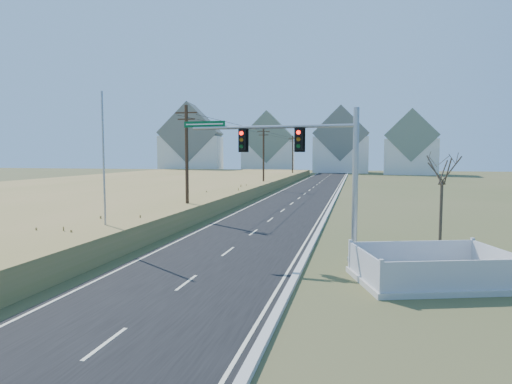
% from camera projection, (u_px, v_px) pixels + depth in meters
% --- Properties ---
extents(ground, '(260.00, 260.00, 0.00)m').
position_uv_depth(ground, '(203.00, 272.00, 20.15)').
color(ground, '#444C25').
rests_on(ground, ground).
extents(road, '(8.00, 180.00, 0.06)m').
position_uv_depth(road, '(312.00, 188.00, 68.79)').
color(road, black).
rests_on(road, ground).
extents(curb, '(0.30, 180.00, 0.18)m').
position_uv_depth(curb, '(340.00, 188.00, 67.88)').
color(curb, '#B2AFA8').
rests_on(curb, ground).
extents(reed_marsh, '(38.00, 110.00, 1.30)m').
position_uv_depth(reed_marsh, '(135.00, 186.00, 64.20)').
color(reed_marsh, '#AB844D').
rests_on(reed_marsh, ground).
extents(utility_pole_near, '(1.80, 0.26, 9.00)m').
position_uv_depth(utility_pole_near, '(187.00, 161.00, 35.76)').
color(utility_pole_near, '#422D1E').
rests_on(utility_pole_near, ground).
extents(utility_pole_mid, '(1.80, 0.26, 9.00)m').
position_uv_depth(utility_pole_mid, '(264.00, 158.00, 64.94)').
color(utility_pole_mid, '#422D1E').
rests_on(utility_pole_mid, ground).
extents(utility_pole_far, '(1.80, 0.26, 9.00)m').
position_uv_depth(utility_pole_far, '(293.00, 157.00, 94.13)').
color(utility_pole_far, '#422D1E').
rests_on(utility_pole_far, ground).
extents(condo_nw, '(17.69, 13.38, 19.05)m').
position_uv_depth(condo_nw, '(191.00, 145.00, 125.01)').
color(condo_nw, silver).
rests_on(condo_nw, ground).
extents(condo_nnw, '(14.93, 11.17, 17.03)m').
position_uv_depth(condo_nnw, '(268.00, 148.00, 128.53)').
color(condo_nnw, silver).
rests_on(condo_nnw, ground).
extents(condo_n, '(15.27, 10.20, 18.54)m').
position_uv_depth(condo_n, '(341.00, 146.00, 128.04)').
color(condo_n, silver).
rests_on(condo_n, ground).
extents(condo_ne, '(14.12, 10.51, 16.52)m').
position_uv_depth(condo_ne, '(411.00, 148.00, 116.43)').
color(condo_ne, silver).
rests_on(condo_ne, ground).
extents(traffic_signal_mast, '(9.23, 1.18, 7.37)m').
position_uv_depth(traffic_signal_mast, '(316.00, 168.00, 22.18)').
color(traffic_signal_mast, '#9EA0A5').
rests_on(traffic_signal_mast, ground).
extents(fence_enclosure, '(6.84, 5.62, 1.34)m').
position_uv_depth(fence_enclosure, '(431.00, 276.00, 18.41)').
color(fence_enclosure, '#B7B5AD').
rests_on(fence_enclosure, ground).
extents(open_sign, '(0.56, 0.08, 0.70)m').
position_uv_depth(open_sign, '(363.00, 265.00, 19.86)').
color(open_sign, white).
rests_on(open_sign, ground).
extents(flagpole, '(0.39, 0.39, 8.57)m').
position_uv_depth(flagpole, '(104.00, 186.00, 24.90)').
color(flagpole, '#B7B5AD').
rests_on(flagpole, ground).
extents(bare_tree, '(2.10, 2.10, 5.56)m').
position_uv_depth(bare_tree, '(442.00, 167.00, 24.72)').
color(bare_tree, '#4C3F33').
rests_on(bare_tree, ground).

